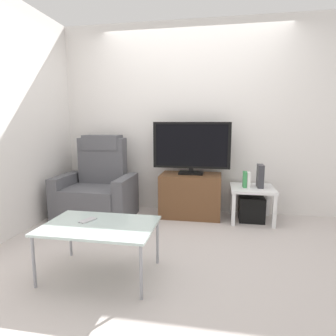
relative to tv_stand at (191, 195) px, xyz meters
name	(u,v)px	position (x,y,z in m)	size (l,w,h in m)	color
ground_plane	(182,240)	(-0.01, -0.83, -0.29)	(6.40, 6.40, 0.00)	#BCB2AD
wall_back	(193,119)	(-0.01, 0.30, 1.01)	(6.40, 0.06, 2.60)	silver
wall_side	(17,118)	(-1.89, -0.83, 1.01)	(0.06, 4.48, 2.60)	silver
tv_stand	(191,195)	(0.00, 0.00, 0.00)	(0.80, 0.48, 0.57)	brown
television	(191,147)	(0.00, 0.02, 0.65)	(1.02, 0.20, 0.69)	black
recliner_armchair	(98,189)	(-1.23, -0.22, 0.09)	(0.98, 0.78, 1.08)	#515156
side_table	(252,192)	(0.79, -0.05, 0.08)	(0.54, 0.54, 0.44)	white
subwoofer_box	(251,208)	(0.79, -0.05, -0.13)	(0.31, 0.31, 0.31)	black
book_leftmost	(245,179)	(0.69, -0.07, 0.25)	(0.05, 0.12, 0.20)	#388C4C
book_middle	(249,180)	(0.74, -0.07, 0.25)	(0.04, 0.12, 0.19)	white
game_console	(260,176)	(0.88, -0.04, 0.30)	(0.07, 0.20, 0.29)	#333338
coffee_table	(100,228)	(-0.58, -1.64, 0.12)	(0.90, 0.60, 0.43)	#B2C6C1
cell_phone	(88,220)	(-0.71, -1.58, 0.15)	(0.07, 0.15, 0.01)	#B7B7BC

